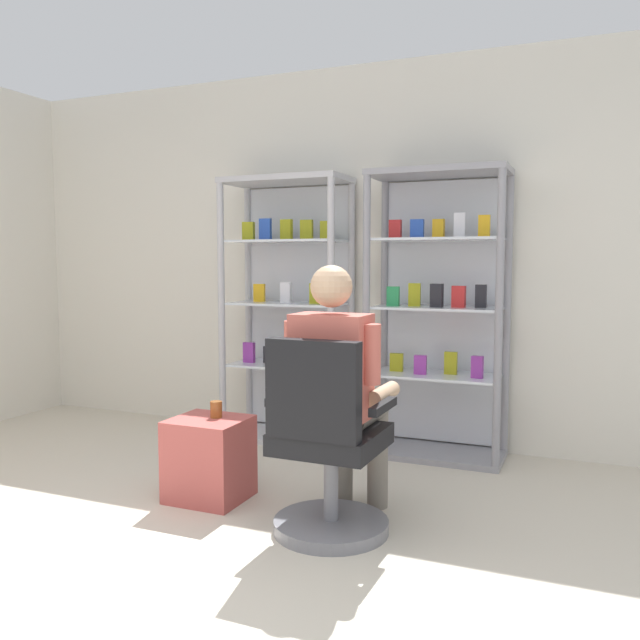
{
  "coord_description": "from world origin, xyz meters",
  "views": [
    {
      "loc": [
        1.52,
        -1.6,
        1.31
      ],
      "look_at": [
        0.18,
        1.58,
        1.0
      ],
      "focal_mm": 37.06,
      "sensor_mm": 36.0,
      "label": 1
    }
  ],
  "objects_px": {
    "display_cabinet_left": "(290,308)",
    "storage_crate": "(209,459)",
    "tea_glass": "(216,409)",
    "seated_shopkeeper": "(340,383)",
    "office_chair": "(327,455)",
    "display_cabinet_right": "(439,312)"
  },
  "relations": [
    {
      "from": "seated_shopkeeper",
      "to": "tea_glass",
      "type": "relative_size",
      "value": 14.28
    },
    {
      "from": "storage_crate",
      "to": "tea_glass",
      "type": "relative_size",
      "value": 4.98
    },
    {
      "from": "display_cabinet_left",
      "to": "office_chair",
      "type": "distance_m",
      "value": 1.88
    },
    {
      "from": "display_cabinet_left",
      "to": "display_cabinet_right",
      "type": "bearing_deg",
      "value": -0.02
    },
    {
      "from": "office_chair",
      "to": "display_cabinet_right",
      "type": "bearing_deg",
      "value": 83.22
    },
    {
      "from": "display_cabinet_left",
      "to": "storage_crate",
      "type": "bearing_deg",
      "value": -84.22
    },
    {
      "from": "office_chair",
      "to": "storage_crate",
      "type": "relative_size",
      "value": 2.13
    },
    {
      "from": "storage_crate",
      "to": "office_chair",
      "type": "bearing_deg",
      "value": -15.0
    },
    {
      "from": "display_cabinet_left",
      "to": "seated_shopkeeper",
      "type": "xyz_separation_m",
      "value": [
        0.92,
        -1.38,
        -0.25
      ]
    },
    {
      "from": "display_cabinet_right",
      "to": "storage_crate",
      "type": "distance_m",
      "value": 1.8
    },
    {
      "from": "display_cabinet_left",
      "to": "display_cabinet_right",
      "type": "xyz_separation_m",
      "value": [
        1.1,
        -0.0,
        0.0
      ]
    },
    {
      "from": "display_cabinet_right",
      "to": "storage_crate",
      "type": "relative_size",
      "value": 4.22
    },
    {
      "from": "display_cabinet_left",
      "to": "storage_crate",
      "type": "relative_size",
      "value": 4.22
    },
    {
      "from": "display_cabinet_left",
      "to": "display_cabinet_right",
      "type": "relative_size",
      "value": 1.0
    },
    {
      "from": "display_cabinet_right",
      "to": "office_chair",
      "type": "height_order",
      "value": "display_cabinet_right"
    },
    {
      "from": "storage_crate",
      "to": "tea_glass",
      "type": "xyz_separation_m",
      "value": [
        0.02,
        0.04,
        0.27
      ]
    },
    {
      "from": "seated_shopkeeper",
      "to": "storage_crate",
      "type": "distance_m",
      "value": 0.93
    },
    {
      "from": "storage_crate",
      "to": "tea_glass",
      "type": "distance_m",
      "value": 0.27
    },
    {
      "from": "seated_shopkeeper",
      "to": "storage_crate",
      "type": "relative_size",
      "value": 2.87
    },
    {
      "from": "office_chair",
      "to": "storage_crate",
      "type": "distance_m",
      "value": 0.83
    },
    {
      "from": "display_cabinet_right",
      "to": "tea_glass",
      "type": "xyz_separation_m",
      "value": [
        -0.94,
        -1.29,
        -0.47
      ]
    },
    {
      "from": "display_cabinet_right",
      "to": "seated_shopkeeper",
      "type": "bearing_deg",
      "value": -97.45
    }
  ]
}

